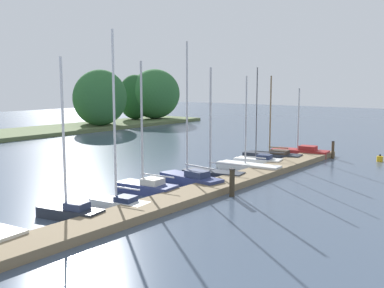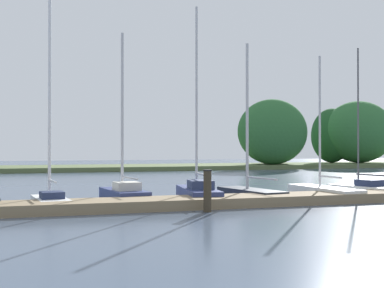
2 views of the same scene
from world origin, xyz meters
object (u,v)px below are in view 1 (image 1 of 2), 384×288
sailboat_4 (145,185)px  sailboat_9 (272,155)px  sailboat_6 (212,172)px  channel_buoy_1 (380,159)px  sailboat_10 (300,152)px  sailboat_5 (189,178)px  sailboat_7 (247,166)px  mooring_piling_2 (333,150)px  sailboat_8 (258,160)px  sailboat_3 (118,198)px  mooring_piling_1 (232,182)px  sailboat_2 (69,209)px

sailboat_4 → sailboat_9: sailboat_4 is taller
sailboat_6 → sailboat_9: bearing=-98.3°
sailboat_6 → channel_buoy_1: (11.56, -6.14, -0.15)m
sailboat_4 → sailboat_10: size_ratio=1.29×
sailboat_9 → sailboat_5: bearing=83.4°
sailboat_4 → sailboat_7: 8.09m
sailboat_5 → sailboat_9: 10.11m
sailboat_9 → mooring_piling_2: bearing=-147.1°
sailboat_5 → sailboat_8: 7.56m
sailboat_8 → mooring_piling_2: (5.52, -3.05, 0.33)m
sailboat_3 → sailboat_8: (13.06, 0.43, -0.15)m
sailboat_4 → sailboat_7: (8.01, -1.09, -0.09)m
mooring_piling_1 → channel_buoy_1: size_ratio=2.60×
sailboat_5 → channel_buoy_1: 15.03m
sailboat_7 → sailboat_10: bearing=-94.3°
sailboat_2 → sailboat_3: 2.36m
sailboat_3 → mooring_piling_2: size_ratio=6.14×
sailboat_6 → sailboat_7: bearing=-110.4°
sailboat_2 → sailboat_6: sailboat_2 is taller
sailboat_10 → sailboat_3: bearing=81.1°
sailboat_6 → sailboat_8: bearing=-100.4°
sailboat_6 → sailboat_10: (10.42, -0.71, -0.03)m
sailboat_2 → sailboat_10: 20.48m
sailboat_8 → channel_buoy_1: bearing=-147.5°
sailboat_9 → mooring_piling_2: (2.97, -3.34, 0.31)m
sailboat_3 → sailboat_4: (2.73, 0.99, -0.07)m
sailboat_4 → mooring_piling_2: sailboat_4 is taller
sailboat_9 → mooring_piling_1: sailboat_9 is taller
sailboat_7 → mooring_piling_2: (7.84, -2.51, 0.34)m
sailboat_10 → mooring_piling_1: size_ratio=3.69×
sailboat_9 → sailboat_10: sailboat_9 is taller
mooring_piling_2 → sailboat_2: bearing=171.7°
sailboat_8 → sailboat_7: bearing=90.3°
sailboat_9 → mooring_piling_1: (-10.83, -3.57, 0.37)m
sailboat_4 → sailboat_5: sailboat_5 is taller
sailboat_4 → mooring_piling_1: sailboat_4 is taller
sailboat_8 → mooring_piling_1: sailboat_8 is taller
sailboat_10 → channel_buoy_1: bearing=-176.2°
sailboat_4 → sailboat_10: bearing=-101.0°
sailboat_9 → sailboat_7: bearing=90.9°
mooring_piling_1 → channel_buoy_1: 14.78m
sailboat_4 → sailboat_5: 2.85m
sailboat_6 → sailboat_8: (5.35, 0.00, -0.04)m
channel_buoy_1 → sailboat_8: bearing=135.3°
sailboat_4 → sailboat_8: sailboat_4 is taller
sailboat_3 → sailboat_10: 18.14m
sailboat_5 → sailboat_10: bearing=-85.5°
channel_buoy_1 → sailboat_4: bearing=158.0°
sailboat_7 → sailboat_10: sailboat_7 is taller
sailboat_2 → sailboat_7: bearing=-104.3°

